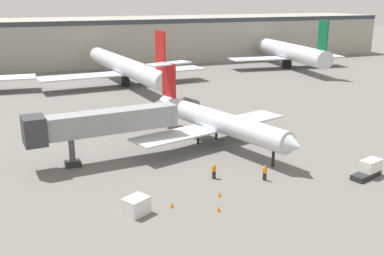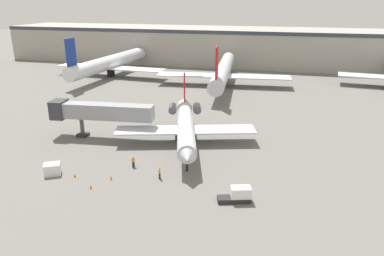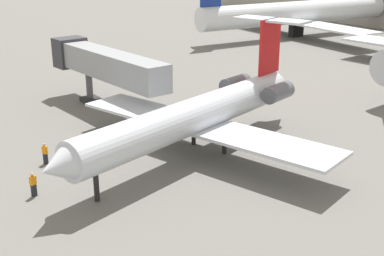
# 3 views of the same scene
# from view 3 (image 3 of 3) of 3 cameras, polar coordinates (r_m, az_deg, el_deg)

# --- Properties ---
(ground_plane) EXTENTS (400.00, 400.00, 0.10)m
(ground_plane) POSITION_cam_3_polar(r_m,az_deg,el_deg) (41.41, -0.35, -2.87)
(ground_plane) COLOR #66635E
(regional_jet) EXTENTS (23.72, 27.50, 9.74)m
(regional_jet) POSITION_cam_3_polar(r_m,az_deg,el_deg) (40.26, 0.92, 1.72)
(regional_jet) COLOR silver
(regional_jet) RESTS_ON ground_plane
(jet_bridge) EXTENTS (18.34, 4.70, 6.41)m
(jet_bridge) POSITION_cam_3_polar(r_m,az_deg,el_deg) (52.72, -10.10, 7.15)
(jet_bridge) COLOR gray
(jet_bridge) RESTS_ON ground_plane
(ground_crew_marshaller) EXTENTS (0.39, 0.47, 1.69)m
(ground_crew_marshaller) POSITION_cam_3_polar(r_m,az_deg,el_deg) (35.68, -17.30, -6.03)
(ground_crew_marshaller) COLOR black
(ground_crew_marshaller) RESTS_ON ground_plane
(ground_crew_loader) EXTENTS (0.45, 0.36, 1.69)m
(ground_crew_loader) POSITION_cam_3_polar(r_m,az_deg,el_deg) (40.63, -16.08, -2.74)
(ground_crew_loader) COLOR black
(ground_crew_loader) RESTS_ON ground_plane
(parked_airliner_west_end) EXTENTS (35.56, 42.13, 13.49)m
(parked_airliner_west_end) POSITION_cam_3_polar(r_m,az_deg,el_deg) (98.70, 11.58, 12.45)
(parked_airliner_west_end) COLOR silver
(parked_airliner_west_end) RESTS_ON ground_plane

